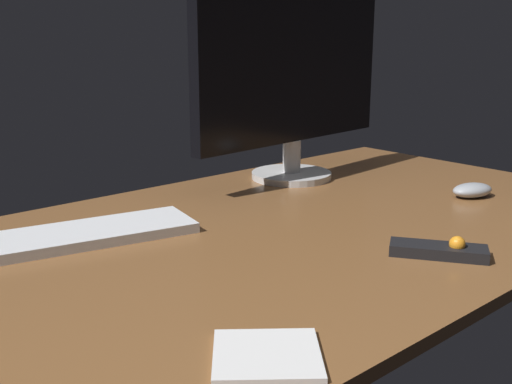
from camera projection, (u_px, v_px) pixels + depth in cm
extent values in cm
cube|color=brown|center=(305.00, 226.00, 119.09)|extent=(140.00, 84.00, 2.00)
cylinder|color=silver|center=(291.00, 175.00, 153.01)|extent=(19.64, 19.64, 1.57)
cylinder|color=silver|center=(292.00, 156.00, 151.81)|extent=(4.38, 4.38, 7.93)
cube|color=black|center=(293.00, 68.00, 146.44)|extent=(61.47, 7.70, 34.48)
cube|color=silver|center=(62.00, 238.00, 106.33)|extent=(47.64, 22.41, 1.79)
ellipsoid|color=#999EA5|center=(472.00, 190.00, 135.43)|extent=(10.96, 8.52, 3.12)
cube|color=black|center=(438.00, 251.00, 100.17)|extent=(12.74, 15.67, 1.84)
sphere|color=orange|center=(457.00, 244.00, 99.10)|extent=(2.59, 2.59, 2.59)
cube|color=silver|center=(267.00, 355.00, 69.07)|extent=(16.41, 16.30, 0.70)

